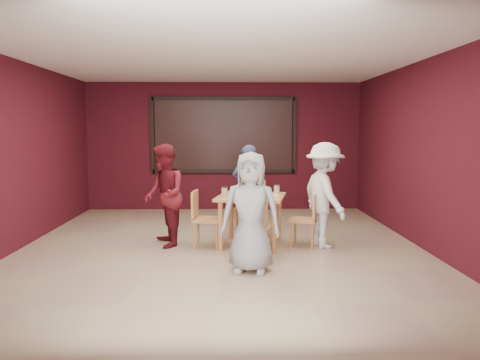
{
  "coord_description": "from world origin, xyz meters",
  "views": [
    {
      "loc": [
        0.12,
        -6.84,
        1.76
      ],
      "look_at": [
        0.28,
        0.17,
        1.01
      ],
      "focal_mm": 35.0,
      "sensor_mm": 36.0,
      "label": 1
    }
  ],
  "objects_px": {
    "diner_back": "(248,188)",
    "diner_right": "(325,195)",
    "diner_left": "(164,195)",
    "chair_right": "(308,217)",
    "chair_front": "(254,225)",
    "diner_front": "(251,212)",
    "dining_table": "(251,202)",
    "chair_left": "(202,215)",
    "chair_back": "(251,204)"
  },
  "relations": [
    {
      "from": "dining_table",
      "to": "diner_left",
      "type": "relative_size",
      "value": 0.74
    },
    {
      "from": "chair_right",
      "to": "diner_back",
      "type": "xyz_separation_m",
      "value": [
        -0.87,
        1.23,
        0.29
      ]
    },
    {
      "from": "diner_right",
      "to": "chair_front",
      "type": "bearing_deg",
      "value": 104.56
    },
    {
      "from": "chair_back",
      "to": "chair_right",
      "type": "relative_size",
      "value": 1.11
    },
    {
      "from": "chair_back",
      "to": "diner_back",
      "type": "height_order",
      "value": "diner_back"
    },
    {
      "from": "chair_right",
      "to": "diner_left",
      "type": "relative_size",
      "value": 0.52
    },
    {
      "from": "chair_right",
      "to": "diner_left",
      "type": "height_order",
      "value": "diner_left"
    },
    {
      "from": "chair_left",
      "to": "chair_front",
      "type": "bearing_deg",
      "value": -41.86
    },
    {
      "from": "diner_right",
      "to": "dining_table",
      "type": "bearing_deg",
      "value": 68.64
    },
    {
      "from": "chair_right",
      "to": "diner_back",
      "type": "relative_size",
      "value": 0.54
    },
    {
      "from": "dining_table",
      "to": "diner_back",
      "type": "bearing_deg",
      "value": 90.33
    },
    {
      "from": "chair_right",
      "to": "diner_front",
      "type": "height_order",
      "value": "diner_front"
    },
    {
      "from": "dining_table",
      "to": "diner_front",
      "type": "bearing_deg",
      "value": -92.86
    },
    {
      "from": "chair_back",
      "to": "chair_left",
      "type": "distance_m",
      "value": 1.22
    },
    {
      "from": "dining_table",
      "to": "diner_right",
      "type": "relative_size",
      "value": 0.73
    },
    {
      "from": "dining_table",
      "to": "chair_front",
      "type": "relative_size",
      "value": 1.39
    },
    {
      "from": "chair_right",
      "to": "diner_left",
      "type": "bearing_deg",
      "value": 177.42
    },
    {
      "from": "dining_table",
      "to": "diner_front",
      "type": "xyz_separation_m",
      "value": [
        -0.07,
        -1.32,
        0.07
      ]
    },
    {
      "from": "chair_left",
      "to": "diner_back",
      "type": "relative_size",
      "value": 0.57
    },
    {
      "from": "chair_front",
      "to": "diner_right",
      "type": "height_order",
      "value": "diner_right"
    },
    {
      "from": "chair_front",
      "to": "diner_left",
      "type": "xyz_separation_m",
      "value": [
        -1.33,
        0.76,
        0.31
      ]
    },
    {
      "from": "dining_table",
      "to": "chair_left",
      "type": "height_order",
      "value": "dining_table"
    },
    {
      "from": "dining_table",
      "to": "chair_left",
      "type": "relative_size",
      "value": 1.35
    },
    {
      "from": "dining_table",
      "to": "diner_left",
      "type": "bearing_deg",
      "value": 179.54
    },
    {
      "from": "chair_front",
      "to": "diner_front",
      "type": "height_order",
      "value": "diner_front"
    },
    {
      "from": "dining_table",
      "to": "chair_right",
      "type": "bearing_deg",
      "value": -5.8
    },
    {
      "from": "chair_front",
      "to": "diner_right",
      "type": "relative_size",
      "value": 0.53
    },
    {
      "from": "chair_left",
      "to": "chair_right",
      "type": "height_order",
      "value": "chair_left"
    },
    {
      "from": "chair_front",
      "to": "diner_left",
      "type": "height_order",
      "value": "diner_left"
    },
    {
      "from": "chair_left",
      "to": "diner_right",
      "type": "xyz_separation_m",
      "value": [
        1.84,
        -0.02,
        0.31
      ]
    },
    {
      "from": "diner_left",
      "to": "chair_right",
      "type": "bearing_deg",
      "value": 71.83
    },
    {
      "from": "diner_back",
      "to": "diner_right",
      "type": "height_order",
      "value": "diner_right"
    },
    {
      "from": "chair_back",
      "to": "chair_right",
      "type": "xyz_separation_m",
      "value": [
        0.82,
        -0.95,
        -0.05
      ]
    },
    {
      "from": "diner_front",
      "to": "diner_right",
      "type": "xyz_separation_m",
      "value": [
        1.17,
        1.23,
        0.04
      ]
    },
    {
      "from": "chair_back",
      "to": "diner_back",
      "type": "bearing_deg",
      "value": 100.42
    },
    {
      "from": "diner_back",
      "to": "diner_left",
      "type": "height_order",
      "value": "diner_left"
    },
    {
      "from": "diner_left",
      "to": "diner_right",
      "type": "height_order",
      "value": "diner_right"
    },
    {
      "from": "diner_right",
      "to": "diner_front",
      "type": "bearing_deg",
      "value": 120.13
    },
    {
      "from": "chair_left",
      "to": "diner_back",
      "type": "bearing_deg",
      "value": 59.13
    },
    {
      "from": "chair_front",
      "to": "diner_right",
      "type": "bearing_deg",
      "value": 30.83
    },
    {
      "from": "chair_left",
      "to": "chair_right",
      "type": "xyz_separation_m",
      "value": [
        1.6,
        -0.01,
        -0.02
      ]
    },
    {
      "from": "diner_back",
      "to": "diner_left",
      "type": "xyz_separation_m",
      "value": [
        -1.31,
        -1.13,
        0.03
      ]
    },
    {
      "from": "chair_back",
      "to": "chair_right",
      "type": "distance_m",
      "value": 1.26
    },
    {
      "from": "chair_right",
      "to": "diner_front",
      "type": "xyz_separation_m",
      "value": [
        -0.93,
        -1.24,
        0.29
      ]
    },
    {
      "from": "chair_right",
      "to": "diner_front",
      "type": "distance_m",
      "value": 1.57
    },
    {
      "from": "chair_front",
      "to": "chair_back",
      "type": "distance_m",
      "value": 1.61
    },
    {
      "from": "diner_back",
      "to": "diner_right",
      "type": "distance_m",
      "value": 1.66
    },
    {
      "from": "chair_left",
      "to": "chair_right",
      "type": "relative_size",
      "value": 1.05
    },
    {
      "from": "chair_back",
      "to": "chair_left",
      "type": "height_order",
      "value": "chair_back"
    },
    {
      "from": "chair_front",
      "to": "diner_right",
      "type": "distance_m",
      "value": 1.31
    }
  ]
}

